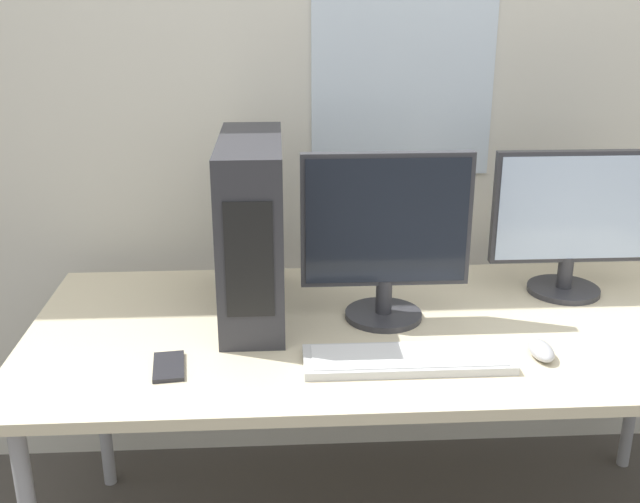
{
  "coord_description": "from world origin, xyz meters",
  "views": [
    {
      "loc": [
        -0.3,
        -1.35,
        1.57
      ],
      "look_at": [
        -0.2,
        0.43,
        0.93
      ],
      "focal_mm": 42.0,
      "sensor_mm": 36.0,
      "label": 1
    }
  ],
  "objects_px": {
    "monitor_right_near": "(572,220)",
    "mouse": "(541,350)",
    "monitor_main": "(386,234)",
    "cell_phone": "(169,367)",
    "pc_tower": "(252,228)",
    "keyboard": "(409,359)"
  },
  "relations": [
    {
      "from": "monitor_right_near",
      "to": "keyboard",
      "type": "height_order",
      "value": "monitor_right_near"
    },
    {
      "from": "keyboard",
      "to": "monitor_main",
      "type": "bearing_deg",
      "value": 95.44
    },
    {
      "from": "pc_tower",
      "to": "keyboard",
      "type": "relative_size",
      "value": 1.02
    },
    {
      "from": "monitor_right_near",
      "to": "pc_tower",
      "type": "bearing_deg",
      "value": -175.11
    },
    {
      "from": "pc_tower",
      "to": "monitor_main",
      "type": "bearing_deg",
      "value": -11.36
    },
    {
      "from": "monitor_main",
      "to": "cell_phone",
      "type": "xyz_separation_m",
      "value": [
        -0.54,
        -0.25,
        -0.23
      ]
    },
    {
      "from": "pc_tower",
      "to": "monitor_right_near",
      "type": "bearing_deg",
      "value": 4.89
    },
    {
      "from": "pc_tower",
      "to": "monitor_main",
      "type": "xyz_separation_m",
      "value": [
        0.35,
        -0.07,
        -0.0
      ]
    },
    {
      "from": "pc_tower",
      "to": "cell_phone",
      "type": "xyz_separation_m",
      "value": [
        -0.19,
        -0.32,
        -0.23
      ]
    },
    {
      "from": "keyboard",
      "to": "mouse",
      "type": "distance_m",
      "value": 0.32
    },
    {
      "from": "pc_tower",
      "to": "cell_phone",
      "type": "height_order",
      "value": "pc_tower"
    },
    {
      "from": "monitor_main",
      "to": "monitor_right_near",
      "type": "height_order",
      "value": "monitor_main"
    },
    {
      "from": "monitor_main",
      "to": "cell_phone",
      "type": "bearing_deg",
      "value": -154.88
    },
    {
      "from": "keyboard",
      "to": "monitor_right_near",
      "type": "bearing_deg",
      "value": 37.82
    },
    {
      "from": "pc_tower",
      "to": "monitor_main",
      "type": "distance_m",
      "value": 0.35
    },
    {
      "from": "monitor_right_near",
      "to": "cell_phone",
      "type": "distance_m",
      "value": 1.18
    },
    {
      "from": "mouse",
      "to": "keyboard",
      "type": "bearing_deg",
      "value": -177.56
    },
    {
      "from": "mouse",
      "to": "cell_phone",
      "type": "bearing_deg",
      "value": -179.58
    },
    {
      "from": "monitor_right_near",
      "to": "cell_phone",
      "type": "bearing_deg",
      "value": -159.85
    },
    {
      "from": "cell_phone",
      "to": "monitor_right_near",
      "type": "bearing_deg",
      "value": 13.35
    },
    {
      "from": "monitor_right_near",
      "to": "mouse",
      "type": "relative_size",
      "value": 4.3
    },
    {
      "from": "monitor_main",
      "to": "keyboard",
      "type": "relative_size",
      "value": 0.92
    }
  ]
}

